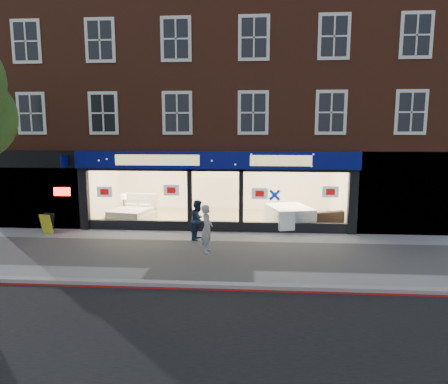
# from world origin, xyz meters

# --- Properties ---
(ground) EXTENTS (120.00, 120.00, 0.00)m
(ground) POSITION_xyz_m (0.00, 0.00, 0.00)
(ground) COLOR gray
(ground) RESTS_ON ground
(kerb_line) EXTENTS (60.00, 0.10, 0.01)m
(kerb_line) POSITION_xyz_m (0.00, -3.10, 0.01)
(kerb_line) COLOR #8C0A07
(kerb_line) RESTS_ON ground
(kerb_stone) EXTENTS (60.00, 0.25, 0.12)m
(kerb_stone) POSITION_xyz_m (0.00, -2.90, 0.06)
(kerb_stone) COLOR gray
(kerb_stone) RESTS_ON ground
(showroom_floor) EXTENTS (11.00, 4.50, 0.10)m
(showroom_floor) POSITION_xyz_m (0.00, 5.25, 0.05)
(showroom_floor) COLOR tan
(showroom_floor) RESTS_ON ground
(building) EXTENTS (19.00, 8.26, 10.30)m
(building) POSITION_xyz_m (-0.02, 6.93, 6.67)
(building) COLOR brown
(building) RESTS_ON ground
(display_bed) EXTENTS (1.94, 2.23, 1.11)m
(display_bed) POSITION_xyz_m (-3.87, 4.33, 0.41)
(display_bed) COLOR beige
(display_bed) RESTS_ON showroom_floor
(bedside_table) EXTENTS (0.55, 0.55, 0.55)m
(bedside_table) POSITION_xyz_m (-4.40, 4.80, 0.38)
(bedside_table) COLOR brown
(bedside_table) RESTS_ON showroom_floor
(mattress_stack) EXTENTS (2.10, 2.39, 0.80)m
(mattress_stack) POSITION_xyz_m (3.10, 4.00, 0.50)
(mattress_stack) COLOR white
(mattress_stack) RESTS_ON showroom_floor
(sofa) EXTENTS (2.30, 1.59, 0.63)m
(sofa) POSITION_xyz_m (4.60, 4.14, 0.41)
(sofa) COLOR black
(sofa) RESTS_ON showroom_floor
(a_board) EXTENTS (0.60, 0.46, 0.81)m
(a_board) POSITION_xyz_m (-6.73, 2.23, 0.40)
(a_board) COLOR gold
(a_board) RESTS_ON ground
(pedestrian_grey) EXTENTS (0.40, 0.60, 1.64)m
(pedestrian_grey) POSITION_xyz_m (-0.02, 0.18, 0.82)
(pedestrian_grey) COLOR #9C9EA3
(pedestrian_grey) RESTS_ON ground
(pedestrian_blue) EXTENTS (0.70, 0.83, 1.52)m
(pedestrian_blue) POSITION_xyz_m (-0.53, 1.75, 0.76)
(pedestrian_blue) COLOR #172842
(pedestrian_blue) RESTS_ON ground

